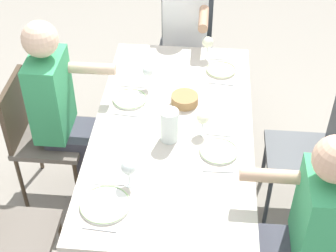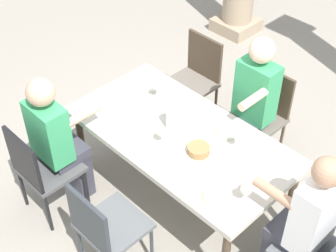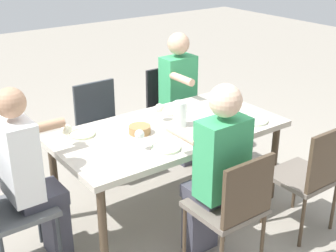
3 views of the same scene
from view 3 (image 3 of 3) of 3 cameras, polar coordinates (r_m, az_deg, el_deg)
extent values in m
plane|color=gray|center=(4.04, 0.09, -9.98)|extent=(16.00, 16.00, 0.00)
cube|color=beige|center=(3.70, 0.10, -0.60)|extent=(1.83, 0.95, 0.05)
cylinder|color=#473828|center=(4.12, 12.86, -4.35)|extent=(0.06, 0.06, 0.70)
cylinder|color=#473828|center=(3.20, -8.01, -12.59)|extent=(0.06, 0.06, 0.70)
cylinder|color=#473828|center=(4.61, 5.58, -0.77)|extent=(0.06, 0.06, 0.70)
cylinder|color=#473828|center=(3.82, -13.75, -6.75)|extent=(0.06, 0.06, 0.70)
cube|color=#6A6158|center=(3.73, 16.13, -6.02)|extent=(0.44, 0.44, 0.04)
cube|color=#473828|center=(3.53, 19.05, -3.98)|extent=(0.42, 0.03, 0.46)
cylinder|color=#473828|center=(4.07, 15.37, -7.06)|extent=(0.03, 0.03, 0.43)
cylinder|color=#473828|center=(3.82, 11.70, -8.87)|extent=(0.03, 0.03, 0.43)
cylinder|color=#473828|center=(3.89, 19.72, -9.19)|extent=(0.03, 0.03, 0.43)
cylinder|color=#473828|center=(3.62, 16.17, -11.29)|extent=(0.03, 0.03, 0.43)
cube|color=#4F4F50|center=(4.78, 0.84, 1.48)|extent=(0.44, 0.44, 0.04)
cube|color=black|center=(4.85, -0.57, 4.66)|extent=(0.42, 0.03, 0.45)
cylinder|color=black|center=(4.62, 0.36, -2.40)|extent=(0.03, 0.03, 0.43)
cylinder|color=black|center=(4.84, 3.98, -1.26)|extent=(0.03, 0.03, 0.43)
cylinder|color=black|center=(4.91, -2.28, -0.86)|extent=(0.03, 0.03, 0.43)
cylinder|color=black|center=(5.11, 1.25, 0.16)|extent=(0.03, 0.03, 0.43)
cube|color=#6A6158|center=(3.19, 6.98, -9.90)|extent=(0.44, 0.44, 0.04)
cube|color=#473828|center=(2.95, 9.83, -8.04)|extent=(0.42, 0.03, 0.43)
cylinder|color=#473828|center=(3.55, 6.97, -10.92)|extent=(0.03, 0.03, 0.46)
cylinder|color=#473828|center=(3.34, 2.04, -13.15)|extent=(0.03, 0.03, 0.46)
cylinder|color=#473828|center=(3.33, 11.52, -13.75)|extent=(0.03, 0.03, 0.46)
cube|color=#5B5E61|center=(4.37, -7.61, -0.73)|extent=(0.44, 0.44, 0.04)
cube|color=#2D3338|center=(4.46, -9.00, 2.66)|extent=(0.42, 0.03, 0.43)
cylinder|color=#2D3338|center=(4.25, -8.44, -5.09)|extent=(0.03, 0.03, 0.43)
cylinder|color=#2D3338|center=(4.41, -4.08, -3.75)|extent=(0.03, 0.03, 0.43)
cylinder|color=#2D3338|center=(4.55, -10.71, -3.23)|extent=(0.03, 0.03, 0.43)
cylinder|color=#2D3338|center=(4.71, -6.56, -2.05)|extent=(0.03, 0.03, 0.43)
cube|color=#5B5E61|center=(3.32, -17.92, -9.76)|extent=(0.44, 0.44, 0.04)
cylinder|color=#2D3338|center=(3.35, -13.17, -13.82)|extent=(0.03, 0.03, 0.45)
cylinder|color=#2D3338|center=(3.65, -15.63, -10.75)|extent=(0.03, 0.03, 0.45)
cube|color=#3F3F4C|center=(4.68, 2.69, -1.90)|extent=(0.24, 0.14, 0.46)
cube|color=#3F3F4C|center=(4.63, 2.06, 1.62)|extent=(0.28, 0.32, 0.10)
cube|color=#389E60|center=(4.61, 1.26, 5.51)|extent=(0.34, 0.20, 0.50)
sphere|color=tan|center=(4.51, 1.31, 10.10)|extent=(0.22, 0.22, 0.22)
cylinder|color=tan|center=(4.32, 1.73, 5.80)|extent=(0.07, 0.30, 0.07)
cube|color=#3F3F4C|center=(3.47, 3.98, -11.60)|extent=(0.24, 0.14, 0.46)
cube|color=#3F3F4C|center=(3.27, 5.14, -8.27)|extent=(0.28, 0.32, 0.10)
cube|color=#389E60|center=(3.04, 6.71, -3.94)|extent=(0.34, 0.20, 0.54)
sphere|color=beige|center=(2.88, 7.08, 3.13)|extent=(0.21, 0.21, 0.21)
cylinder|color=beige|center=(3.07, 1.86, -1.03)|extent=(0.07, 0.30, 0.07)
cube|color=#3F3F4C|center=(3.51, -13.60, -11.86)|extent=(0.14, 0.24, 0.46)
cube|color=#3F3F4C|center=(3.34, -15.47, -8.36)|extent=(0.32, 0.28, 0.10)
cube|color=white|center=(3.16, -17.93, -3.90)|extent=(0.20, 0.34, 0.54)
sphere|color=tan|center=(3.01, -18.83, 2.72)|extent=(0.20, 0.20, 0.20)
cylinder|color=tan|center=(3.30, -15.09, -0.09)|extent=(0.30, 0.07, 0.07)
cylinder|color=white|center=(3.88, 10.34, 0.66)|extent=(0.26, 0.26, 0.01)
torus|color=#A4C786|center=(3.88, 10.35, 0.76)|extent=(0.26, 0.26, 0.01)
cylinder|color=white|center=(3.84, 7.56, 0.52)|extent=(0.06, 0.06, 0.00)
cylinder|color=white|center=(3.82, 7.59, 1.10)|extent=(0.01, 0.01, 0.08)
sphere|color=white|center=(3.79, 7.65, 2.16)|extent=(0.08, 0.08, 0.08)
cube|color=silver|center=(3.98, 11.84, 1.11)|extent=(0.03, 0.17, 0.01)
cube|color=silver|center=(3.78, 8.75, 0.11)|extent=(0.03, 0.17, 0.01)
cylinder|color=white|center=(4.00, 0.04, 1.74)|extent=(0.21, 0.21, 0.01)
torus|color=#A4C786|center=(3.99, 0.04, 1.83)|extent=(0.22, 0.22, 0.01)
cylinder|color=white|center=(3.83, -1.05, 0.72)|extent=(0.06, 0.06, 0.00)
cylinder|color=white|center=(3.82, -1.06, 1.26)|extent=(0.01, 0.01, 0.07)
sphere|color=#F2EFCC|center=(3.79, -1.07, 2.24)|extent=(0.07, 0.07, 0.07)
cube|color=silver|center=(4.08, 1.74, 2.15)|extent=(0.02, 0.17, 0.01)
cube|color=silver|center=(3.92, -1.73, 1.23)|extent=(0.03, 0.17, 0.01)
cylinder|color=white|center=(3.34, -0.24, -2.75)|extent=(0.21, 0.21, 0.01)
torus|color=#A4C786|center=(3.34, -0.24, -2.64)|extent=(0.22, 0.22, 0.01)
cylinder|color=white|center=(3.33, -3.47, -2.91)|extent=(0.06, 0.06, 0.00)
cylinder|color=white|center=(3.32, -3.49, -2.21)|extent=(0.01, 0.01, 0.09)
sphere|color=white|center=(3.28, -3.52, -1.03)|extent=(0.07, 0.07, 0.07)
cube|color=silver|center=(3.42, 1.80, -2.15)|extent=(0.03, 0.17, 0.01)
cube|color=silver|center=(3.26, -2.38, -3.47)|extent=(0.02, 0.17, 0.01)
cylinder|color=silver|center=(3.62, -10.52, -1.05)|extent=(0.20, 0.20, 0.01)
torus|color=#A0BE77|center=(3.61, -10.53, -0.95)|extent=(0.20, 0.20, 0.01)
cylinder|color=white|center=(3.47, -12.19, -2.30)|extent=(0.06, 0.06, 0.00)
cylinder|color=white|center=(3.46, -12.25, -1.64)|extent=(0.01, 0.01, 0.08)
sphere|color=#F2EFCC|center=(3.43, -12.36, -0.45)|extent=(0.08, 0.08, 0.08)
cube|color=silver|center=(3.68, -8.43, -0.53)|extent=(0.03, 0.17, 0.01)
cube|color=silver|center=(3.56, -12.67, -1.67)|extent=(0.02, 0.17, 0.01)
cylinder|color=white|center=(3.70, 1.51, 1.50)|extent=(0.11, 0.11, 0.20)
cylinder|color=#EFEAC6|center=(3.71, 1.51, 1.07)|extent=(0.10, 0.10, 0.13)
cylinder|color=#9E7547|center=(3.59, -3.50, -0.43)|extent=(0.17, 0.17, 0.06)
camera|label=1|loc=(5.24, 22.51, 27.34)|focal=54.96mm
camera|label=2|loc=(4.97, -42.42, 31.43)|focal=53.50mm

